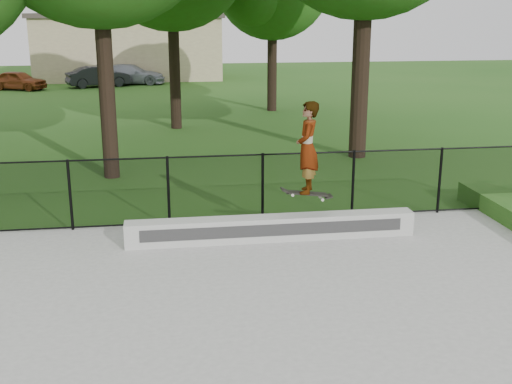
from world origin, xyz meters
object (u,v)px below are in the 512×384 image
skater_airborne (307,149)px  car_b (98,77)px  car_c (131,74)px  car_a (18,80)px  grind_ledge (272,228)px

skater_airborne → car_b: bearing=102.7°
car_c → skater_airborne: skater_airborne is taller
car_a → car_b: bearing=-54.7°
car_c → skater_airborne: 29.95m
car_a → skater_airborne: skater_airborne is taller
car_b → skater_airborne: (6.41, -28.32, 1.27)m
skater_airborne → car_c: bearing=98.7°
car_a → car_c: 6.69m
grind_ledge → skater_airborne: bearing=-4.1°
car_a → skater_airborne: 29.55m
car_a → car_c: bearing=-47.2°
car_a → car_b: size_ratio=0.95×
grind_ledge → car_a: bearing=110.4°
grind_ledge → car_c: car_c is taller
grind_ledge → car_b: 28.85m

